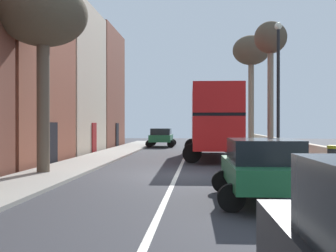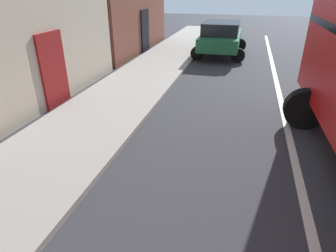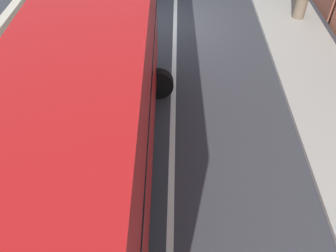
# 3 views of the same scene
# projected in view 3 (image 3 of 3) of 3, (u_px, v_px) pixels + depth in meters

# --- Properties ---
(ground_plane) EXTENTS (84.00, 84.00, 0.00)m
(ground_plane) POSITION_uv_depth(u_px,v_px,m) (175.00, 22.00, 14.79)
(ground_plane) COLOR #333338
(road_centre_line) EXTENTS (0.16, 54.00, 0.01)m
(road_centre_line) POSITION_uv_depth(u_px,v_px,m) (175.00, 22.00, 14.79)
(road_centre_line) COLOR silver
(road_centre_line) RESTS_ON ground
(sidewalk_left) EXTENTS (2.60, 60.00, 0.12)m
(sidewalk_left) POSITION_uv_depth(u_px,v_px,m) (290.00, 22.00, 14.66)
(sidewalk_left) COLOR #9E998E
(sidewalk_left) RESTS_ON ground
(sidewalk_right) EXTENTS (2.60, 60.00, 0.12)m
(sidewalk_right) POSITION_uv_depth(u_px,v_px,m) (62.00, 19.00, 14.84)
(sidewalk_right) COLOR #9E998E
(sidewalk_right) RESTS_ON ground
(boundary_wall_right) EXTENTS (0.36, 54.00, 1.01)m
(boundary_wall_right) POSITION_uv_depth(u_px,v_px,m) (23.00, 9.00, 14.56)
(boundary_wall_right) COLOR beige
(boundary_wall_right) RESTS_ON ground
(double_decker_bus) EXTENTS (3.73, 10.58, 4.06)m
(double_decker_bus) POSITION_uv_depth(u_px,v_px,m) (88.00, 118.00, 6.95)
(double_decker_bus) COLOR red
(double_decker_bus) RESTS_ON ground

